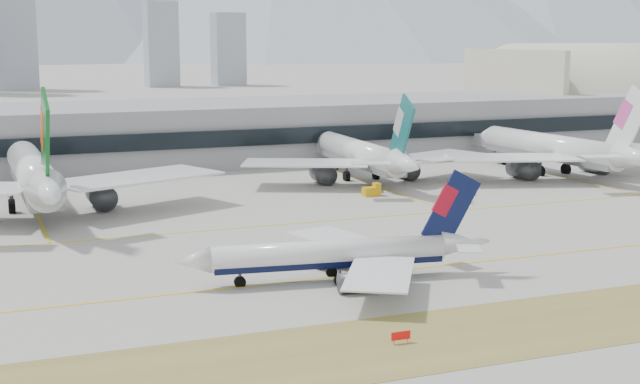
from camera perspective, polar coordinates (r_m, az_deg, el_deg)
name	(u,v)px	position (r m, az deg, el deg)	size (l,w,h in m)	color
ground	(389,261)	(129.19, 4.45, -4.45)	(3000.00, 3000.00, 0.00)	#9A9790
taxiing_airliner	(341,254)	(118.29, 1.34, -4.02)	(43.22, 37.25, 14.54)	white
widebody_eva	(35,177)	(171.57, -17.79, 0.90)	(69.24, 67.51, 24.67)	white
widebody_cathay	(363,156)	(200.29, 2.78, 2.32)	(59.21, 57.88, 21.11)	white
widebody_china_air	(557,150)	(215.14, 14.93, 2.62)	(62.83, 61.56, 22.43)	white
terminal	(196,132)	(235.04, -7.95, 3.82)	(280.00, 43.10, 15.00)	gray
hangar	(619,130)	(325.93, 18.60, 3.77)	(91.00, 60.00, 60.00)	beige
hold_sign_left	(401,336)	(95.37, 5.19, -9.15)	(2.20, 0.15, 1.35)	red
gse_c	(372,191)	(181.69, 3.35, 0.08)	(3.55, 2.00, 2.60)	#DA9D0B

